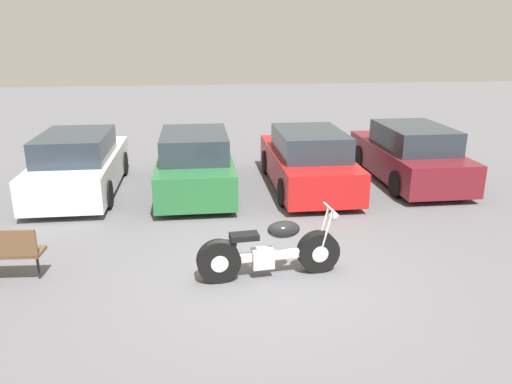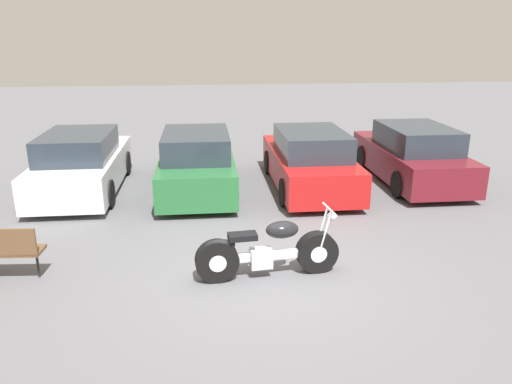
{
  "view_description": "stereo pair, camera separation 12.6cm",
  "coord_description": "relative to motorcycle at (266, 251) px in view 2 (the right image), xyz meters",
  "views": [
    {
      "loc": [
        -1.06,
        -7.13,
        3.68
      ],
      "look_at": [
        0.0,
        1.61,
        0.85
      ],
      "focal_mm": 35.0,
      "sensor_mm": 36.0,
      "label": 1
    },
    {
      "loc": [
        -0.94,
        -7.15,
        3.68
      ],
      "look_at": [
        0.0,
        1.61,
        0.85
      ],
      "focal_mm": 35.0,
      "sensor_mm": 36.0,
      "label": 2
    }
  ],
  "objects": [
    {
      "name": "ground_plane",
      "position": [
        0.02,
        0.1,
        -0.42
      ],
      "size": [
        60.0,
        60.0,
        0.0
      ],
      "primitive_type": "plane",
      "color": "slate"
    },
    {
      "name": "parked_car_red",
      "position": [
        1.63,
        4.55,
        0.25
      ],
      "size": [
        1.8,
        4.35,
        1.46
      ],
      "color": "red",
      "rests_on": "ground_plane"
    },
    {
      "name": "motorcycle",
      "position": [
        0.0,
        0.0,
        0.0
      ],
      "size": [
        2.28,
        0.62,
        1.07
      ],
      "color": "black",
      "rests_on": "ground_plane"
    },
    {
      "name": "parked_car_white",
      "position": [
        -3.83,
        4.86,
        0.25
      ],
      "size": [
        1.8,
        4.35,
        1.46
      ],
      "color": "white",
      "rests_on": "ground_plane"
    },
    {
      "name": "parked_car_maroon",
      "position": [
        4.36,
        4.86,
        0.25
      ],
      "size": [
        1.8,
        4.35,
        1.46
      ],
      "color": "maroon",
      "rests_on": "ground_plane"
    },
    {
      "name": "parked_car_green",
      "position": [
        -1.1,
        4.67,
        0.25
      ],
      "size": [
        1.8,
        4.35,
        1.46
      ],
      "color": "#286B38",
      "rests_on": "ground_plane"
    }
  ]
}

